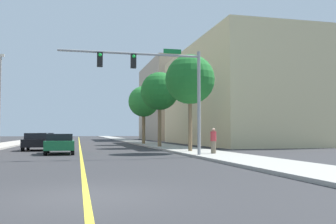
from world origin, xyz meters
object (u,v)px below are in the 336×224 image
(palm_near, at_px, (190,80))
(palm_mid, at_px, (160,92))
(palm_far, at_px, (144,102))
(traffic_signal_mast, at_px, (159,77))
(car_green, at_px, (60,143))
(street_lamp, at_px, (0,96))
(pedestrian, at_px, (213,141))
(car_white, at_px, (46,139))
(car_black, at_px, (37,142))

(palm_near, distance_m, palm_mid, 9.00)
(palm_mid, relative_size, palm_far, 1.04)
(traffic_signal_mast, height_order, car_green, traffic_signal_mast)
(street_lamp, height_order, car_green, street_lamp)
(street_lamp, bearing_deg, traffic_signal_mast, -51.19)
(palm_far, distance_m, pedestrian, 21.87)
(car_white, height_order, car_green, car_white)
(street_lamp, xyz_separation_m, palm_near, (14.84, -9.85, 0.59))
(car_white, xyz_separation_m, car_green, (2.17, -15.77, -0.01))
(palm_near, relative_size, pedestrian, 4.33)
(street_lamp, bearing_deg, car_black, -42.81)
(street_lamp, height_order, car_white, street_lamp)
(palm_near, xyz_separation_m, pedestrian, (0.51, -3.46, -4.41))
(palm_far, bearing_deg, street_lamp, -150.67)
(traffic_signal_mast, distance_m, car_white, 23.08)
(palm_far, bearing_deg, palm_mid, -89.89)
(palm_near, distance_m, car_green, 10.36)
(traffic_signal_mast, relative_size, street_lamp, 1.01)
(car_white, xyz_separation_m, pedestrian, (11.88, -20.20, 0.22))
(car_black, bearing_deg, car_green, -68.81)
(traffic_signal_mast, distance_m, palm_far, 22.68)
(street_lamp, height_order, car_black, street_lamp)
(palm_far, height_order, car_black, palm_far)
(car_green, bearing_deg, pedestrian, -25.93)
(car_white, bearing_deg, palm_near, -55.90)
(car_black, distance_m, pedestrian, 15.51)
(palm_near, height_order, palm_mid, palm_mid)
(street_lamp, distance_m, pedestrian, 20.67)
(palm_far, bearing_deg, pedestrian, -87.67)
(traffic_signal_mast, height_order, car_black, traffic_signal_mast)
(palm_far, height_order, pedestrian, palm_far)
(palm_mid, height_order, car_white, palm_mid)
(palm_mid, bearing_deg, street_lamp, 176.62)
(palm_mid, distance_m, pedestrian, 13.26)
(palm_near, bearing_deg, car_white, 124.19)
(car_green, bearing_deg, traffic_signal_mast, -44.23)
(palm_mid, height_order, pedestrian, palm_mid)
(traffic_signal_mast, distance_m, street_lamp, 18.41)
(street_lamp, height_order, palm_mid, street_lamp)
(car_black, height_order, car_green, car_black)
(car_white, height_order, pedestrian, pedestrian)
(traffic_signal_mast, xyz_separation_m, palm_mid, (2.96, 13.49, 0.64))
(car_green, bearing_deg, car_white, 96.39)
(car_black, height_order, car_white, car_black)
(car_black, relative_size, pedestrian, 2.53)
(car_white, bearing_deg, car_green, -82.27)
(car_black, bearing_deg, palm_mid, 13.04)
(palm_mid, distance_m, car_black, 12.18)
(palm_far, relative_size, car_white, 1.53)
(palm_near, bearing_deg, car_black, 149.82)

